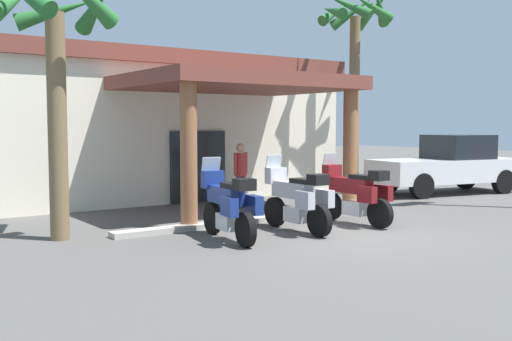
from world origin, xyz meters
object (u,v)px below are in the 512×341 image
motorcycle_silver (297,199)px  pickup_truck_white (448,165)px  palm_tree_near_portico (355,41)px  pedestrian (241,170)px  motorcycle_blue (229,205)px  palm_tree_roadside (55,48)px  motel_building (157,125)px  motorcycle_maroon (355,194)px

motorcycle_silver → pickup_truck_white: (8.66, 2.78, 0.24)m
pickup_truck_white → palm_tree_near_portico: (-2.72, 1.67, 4.08)m
motorcycle_silver → pedestrian: bearing=-13.7°
motorcycle_blue → palm_tree_roadside: 4.56m
palm_tree_near_portico → motorcycle_silver: bearing=-143.2°
motel_building → pickup_truck_white: bearing=-34.7°
motel_building → pickup_truck_white: (8.03, -5.46, -1.34)m
motorcycle_blue → pedestrian: 4.56m
motel_building → palm_tree_roadside: bearing=-129.5°
motorcycle_blue → palm_tree_near_portico: palm_tree_near_portico is taller
motorcycle_blue → pickup_truck_white: size_ratio=0.41×
motorcycle_blue → palm_tree_roadside: palm_tree_roadside is taller
pedestrian → palm_tree_near_portico: palm_tree_near_portico is taller
motorcycle_silver → motorcycle_maroon: size_ratio=1.00×
motorcycle_silver → pedestrian: (0.97, 3.68, 0.34)m
motorcycle_blue → motorcycle_maroon: bearing=-83.1°
motorcycle_blue → palm_tree_near_portico: bearing=-52.8°
pickup_truck_white → motorcycle_blue: bearing=-154.7°
pickup_truck_white → motel_building: bearing=156.2°
pickup_truck_white → palm_tree_roadside: palm_tree_roadside is taller
motorcycle_blue → motorcycle_maroon: same height
motel_building → motorcycle_blue: motel_building is taller
motorcycle_maroon → palm_tree_roadside: size_ratio=0.42×
motorcycle_maroon → palm_tree_near_portico: size_ratio=0.33×
motorcycle_maroon → pedestrian: size_ratio=1.24×
motorcycle_silver → palm_tree_near_portico: (5.94, 4.45, 4.32)m
motorcycle_maroon → palm_tree_near_portico: palm_tree_near_portico is taller
motorcycle_silver → motorcycle_maroon: same height
motorcycle_maroon → pedestrian: pedestrian is taller
motorcycle_silver → motorcycle_blue: bearing=90.7°
motorcycle_maroon → palm_tree_near_portico: (4.23, 4.45, 4.32)m
motorcycle_silver → pedestrian: pedestrian is taller
motorcycle_silver → pickup_truck_white: pickup_truck_white is taller
pedestrian → pickup_truck_white: (7.69, -0.90, -0.10)m
motorcycle_maroon → palm_tree_roadside: palm_tree_roadside is taller
motel_building → motorcycle_maroon: size_ratio=5.18×
palm_tree_roadside → palm_tree_near_portico: bearing=13.4°
motorcycle_blue → palm_tree_near_portico: size_ratio=0.33×
palm_tree_roadside → palm_tree_near_portico: palm_tree_near_portico is taller
palm_tree_roadside → motorcycle_silver: bearing=-24.1°
motorcycle_silver → motel_building: bearing=-3.3°
motel_building → pickup_truck_white: size_ratio=2.10×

